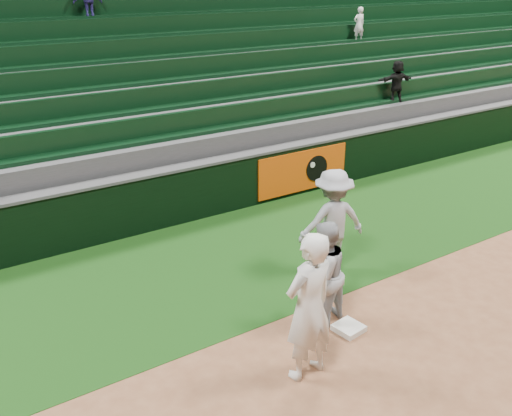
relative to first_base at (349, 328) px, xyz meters
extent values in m
plane|color=brown|center=(-0.05, -0.08, -0.04)|extent=(70.00, 70.00, 0.00)
cube|color=black|center=(-0.05, 2.92, -0.04)|extent=(36.00, 4.20, 0.01)
cube|color=white|center=(0.00, 0.00, 0.00)|extent=(0.44, 0.44, 0.09)
imported|color=white|center=(-1.16, -0.43, 1.01)|extent=(0.81, 0.57, 2.11)
imported|color=#A0A3AA|center=(-0.20, 0.42, 0.80)|extent=(0.95, 0.82, 1.69)
imported|color=#A3A6B1|center=(1.04, 1.65, 0.92)|extent=(1.37, 1.00, 1.90)
cube|color=black|center=(-0.05, 5.12, 0.56)|extent=(36.00, 0.35, 1.20)
cube|color=#D84C0A|center=(2.95, 4.93, 0.56)|extent=(2.60, 0.05, 1.00)
cylinder|color=black|center=(3.35, 4.90, 0.56)|extent=(0.64, 0.02, 0.64)
cylinder|color=white|center=(3.20, 4.88, 0.68)|extent=(0.14, 0.02, 0.14)
cube|color=#424244|center=(-0.05, 5.12, 1.18)|extent=(36.00, 0.40, 0.06)
cube|color=#38383A|center=(-0.05, 5.85, 0.78)|extent=(36.00, 0.85, 1.65)
cube|color=black|center=(-0.05, 6.10, 1.86)|extent=(36.00, 0.14, 0.50)
cube|color=black|center=(-0.05, 5.93, 1.65)|extent=(36.00, 0.45, 0.08)
cube|color=#38383A|center=(-0.05, 6.70, 1.01)|extent=(36.00, 0.85, 2.10)
cube|color=black|center=(-0.05, 6.95, 2.31)|extent=(36.00, 0.14, 0.50)
cube|color=black|center=(-0.05, 6.78, 2.10)|extent=(36.00, 0.45, 0.08)
cube|color=#38383A|center=(-0.05, 7.55, 1.23)|extent=(36.00, 0.85, 2.55)
cube|color=black|center=(-0.05, 7.80, 2.76)|extent=(36.00, 0.14, 0.50)
cube|color=black|center=(-0.05, 7.63, 2.55)|extent=(36.00, 0.45, 0.08)
cube|color=#38383A|center=(-0.05, 8.40, 1.46)|extent=(36.00, 0.85, 3.00)
cube|color=black|center=(-0.05, 8.65, 3.21)|extent=(36.00, 0.14, 0.50)
cube|color=black|center=(-0.05, 8.48, 3.00)|extent=(36.00, 0.45, 0.08)
cube|color=#38383A|center=(-0.05, 9.25, 1.68)|extent=(36.00, 0.85, 3.45)
cube|color=black|center=(-0.05, 9.50, 3.66)|extent=(36.00, 0.14, 0.50)
cube|color=black|center=(-0.05, 9.33, 3.45)|extent=(36.00, 0.45, 0.08)
cube|color=#38383A|center=(-0.05, 10.10, 1.91)|extent=(36.00, 0.85, 3.90)
cube|color=black|center=(-0.05, 10.35, 4.11)|extent=(36.00, 0.14, 0.50)
cube|color=black|center=(-0.05, 10.18, 3.90)|extent=(36.00, 0.45, 0.08)
cube|color=#38383A|center=(-0.05, 10.95, 2.13)|extent=(36.00, 0.85, 4.35)
imported|color=black|center=(6.85, 5.80, 2.18)|extent=(1.12, 0.55, 1.15)
imported|color=white|center=(7.70, 8.35, 3.48)|extent=(0.41, 0.30, 1.04)
camera|label=1|loc=(-5.20, -5.28, 5.01)|focal=40.00mm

